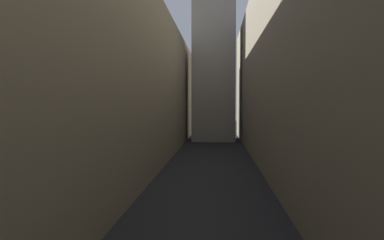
# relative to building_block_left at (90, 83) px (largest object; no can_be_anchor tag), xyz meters

# --- Properties ---
(ground_plane) EXTENTS (264.00, 264.00, 0.00)m
(ground_plane) POSITION_rel_building_block_left_xyz_m (12.97, -2.00, -9.72)
(ground_plane) COLOR #232326
(building_block_left) EXTENTS (14.93, 108.00, 19.45)m
(building_block_left) POSITION_rel_building_block_left_xyz_m (0.00, 0.00, 0.00)
(building_block_left) COLOR gray
(building_block_left) RESTS_ON ground
(building_block_right) EXTENTS (10.19, 108.00, 23.24)m
(building_block_right) POSITION_rel_building_block_left_xyz_m (23.56, 0.00, 1.89)
(building_block_right) COLOR gray
(building_block_right) RESTS_ON ground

